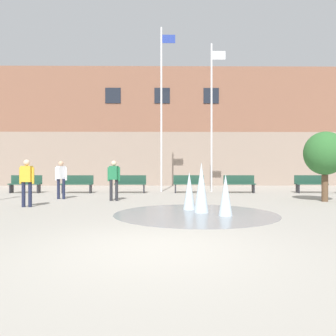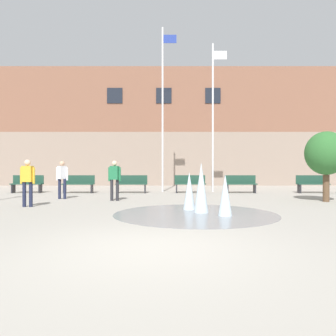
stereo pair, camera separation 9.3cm
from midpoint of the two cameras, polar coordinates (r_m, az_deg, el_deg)
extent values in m
plane|color=#9E998E|center=(5.56, -3.21, -13.83)|extent=(100.00, 100.00, 0.00)
cube|color=gray|center=(26.35, -1.07, 1.46)|extent=(36.00, 6.00, 3.84)
cube|color=brown|center=(26.79, -1.07, 10.62)|extent=(36.00, 6.00, 4.70)
cube|color=#1E232D|center=(24.16, -9.67, 12.34)|extent=(1.10, 0.06, 1.10)
cube|color=#1E232D|center=(23.87, -1.14, 12.49)|extent=(1.10, 0.06, 1.10)
cube|color=#1E232D|center=(24.09, 7.41, 12.37)|extent=(1.10, 0.06, 1.10)
cylinder|color=gray|center=(9.48, 4.55, -7.94)|extent=(4.68, 4.68, 0.01)
cone|color=silver|center=(10.36, 3.47, -3.98)|extent=(0.39, 0.39, 1.18)
cone|color=silver|center=(9.71, 5.56, -3.39)|extent=(0.44, 0.44, 1.48)
cone|color=silver|center=(9.15, 9.70, -4.66)|extent=(0.38, 0.38, 1.14)
cube|color=#28282D|center=(18.70, -25.74, -3.27)|extent=(0.06, 0.40, 0.44)
cube|color=#28282D|center=(18.14, -21.73, -3.37)|extent=(0.06, 0.40, 0.44)
cube|color=#1E4233|center=(18.40, -23.77, -2.56)|extent=(1.60, 0.44, 0.05)
cube|color=#1E4233|center=(18.57, -23.53, -1.81)|extent=(1.60, 0.04, 0.42)
cube|color=#28282D|center=(17.61, -17.93, -3.47)|extent=(0.06, 0.40, 0.44)
cube|color=#28282D|center=(17.24, -13.48, -3.55)|extent=(0.06, 0.40, 0.44)
cube|color=#1E4233|center=(17.40, -15.73, -2.71)|extent=(1.60, 0.44, 0.05)
cube|color=#1E4233|center=(17.58, -15.56, -1.91)|extent=(1.60, 0.04, 0.42)
cube|color=#28282D|center=(17.02, -9.09, -3.59)|extent=(0.06, 0.40, 0.44)
cube|color=#28282D|center=(16.87, -4.37, -3.62)|extent=(0.06, 0.40, 0.44)
cube|color=#1E4233|center=(16.92, -6.74, -2.78)|extent=(1.60, 0.44, 0.05)
cube|color=#1E4233|center=(17.10, -6.67, -1.96)|extent=(1.60, 0.04, 0.42)
cube|color=#28282D|center=(16.92, 1.14, -3.61)|extent=(0.06, 0.40, 0.44)
cube|color=#28282D|center=(17.02, 5.87, -3.59)|extent=(0.06, 0.40, 0.44)
cube|color=#1E4233|center=(16.94, 3.51, -2.78)|extent=(1.60, 0.44, 0.05)
cube|color=#1E4233|center=(17.13, 3.46, -1.96)|extent=(1.60, 0.04, 0.42)
cube|color=#28282D|center=(17.10, 9.93, -3.58)|extent=(0.06, 0.40, 0.44)
cube|color=#28282D|center=(17.40, 14.47, -3.51)|extent=(0.06, 0.40, 0.44)
cube|color=#1E4233|center=(17.22, 12.22, -2.73)|extent=(1.60, 0.44, 0.05)
cube|color=#1E4233|center=(17.41, 12.07, -1.93)|extent=(1.60, 0.04, 0.42)
cube|color=#28282D|center=(18.12, 21.52, -3.37)|extent=(0.06, 0.40, 0.44)
cube|color=#28282D|center=(18.69, 25.50, -3.27)|extent=(0.06, 0.40, 0.44)
cube|color=#1E4233|center=(18.38, 23.54, -2.56)|extent=(1.60, 0.44, 0.05)
cube|color=#1E4233|center=(18.56, 23.29, -1.81)|extent=(1.60, 0.04, 0.42)
cylinder|color=#28282D|center=(13.19, -10.09, -3.83)|extent=(0.12, 0.12, 0.84)
cylinder|color=#28282D|center=(13.15, -9.14, -3.84)|extent=(0.12, 0.12, 0.84)
cube|color=#237547|center=(13.14, -9.62, -0.83)|extent=(0.38, 0.29, 0.54)
sphere|color=beige|center=(13.14, -9.62, 0.81)|extent=(0.21, 0.21, 0.21)
cylinder|color=#237547|center=(13.17, -10.52, -1.07)|extent=(0.08, 0.08, 0.55)
cylinder|color=#237547|center=(13.11, -8.71, -1.07)|extent=(0.08, 0.08, 0.55)
cylinder|color=#1E233D|center=(12.03, -24.06, -4.23)|extent=(0.12, 0.12, 0.84)
cylinder|color=#1E233D|center=(11.94, -23.09, -4.26)|extent=(0.12, 0.12, 0.84)
cube|color=gold|center=(11.95, -23.59, -0.95)|extent=(0.36, 0.23, 0.54)
sphere|color=beige|center=(11.95, -23.59, 0.85)|extent=(0.21, 0.21, 0.21)
cylinder|color=gold|center=(12.04, -24.51, -1.20)|extent=(0.08, 0.08, 0.55)
cylinder|color=gold|center=(11.87, -22.65, -1.22)|extent=(0.08, 0.08, 0.55)
cylinder|color=#1E233D|center=(14.47, -18.71, -3.48)|extent=(0.12, 0.12, 0.84)
cylinder|color=#1E233D|center=(14.40, -17.88, -3.49)|extent=(0.12, 0.12, 0.84)
cube|color=white|center=(14.41, -18.30, -0.75)|extent=(0.35, 0.39, 0.54)
sphere|color=tan|center=(14.41, -18.30, 0.74)|extent=(0.21, 0.21, 0.21)
cylinder|color=white|center=(14.47, -19.09, -0.96)|extent=(0.08, 0.08, 0.55)
cylinder|color=white|center=(14.35, -17.50, -0.97)|extent=(0.08, 0.08, 0.55)
cylinder|color=silver|center=(17.94, -1.32, 10.14)|extent=(0.10, 0.10, 8.88)
cube|color=#233893|center=(18.97, -0.02, 21.56)|extent=(0.70, 0.02, 0.45)
cylinder|color=silver|center=(18.04, 7.44, 8.67)|extent=(0.10, 0.10, 8.01)
cube|color=silver|center=(18.89, 8.72, 18.83)|extent=(0.70, 0.02, 0.45)
cylinder|color=brown|center=(14.05, 25.48, -3.20)|extent=(0.24, 0.24, 1.04)
ellipsoid|color=#2D662D|center=(14.03, 25.48, 2.34)|extent=(1.58, 1.58, 1.68)
camera|label=1|loc=(0.05, -90.21, 0.00)|focal=35.00mm
camera|label=2|loc=(0.05, 89.79, 0.00)|focal=35.00mm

